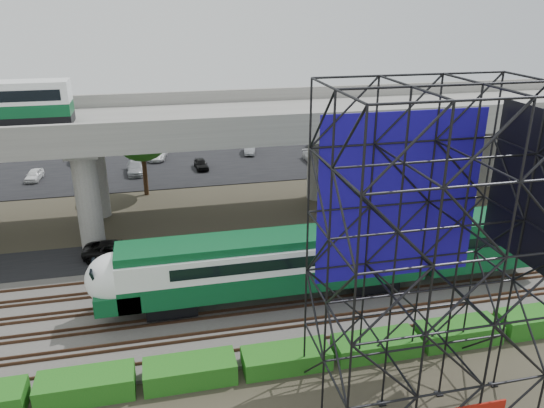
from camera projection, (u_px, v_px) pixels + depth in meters
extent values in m
plane|color=#474233|center=(252.00, 323.00, 31.58)|extent=(140.00, 140.00, 0.00)
cube|color=slate|center=(246.00, 304.00, 33.36)|extent=(90.00, 12.00, 0.20)
cube|color=black|center=(227.00, 247.00, 41.10)|extent=(90.00, 5.00, 0.08)
cube|color=black|center=(198.00, 162.00, 62.44)|extent=(90.00, 18.00, 0.08)
cube|color=#41566C|center=(185.00, 122.00, 82.43)|extent=(140.00, 40.00, 0.03)
cube|color=#472D1E|center=(262.00, 346.00, 29.01)|extent=(90.00, 0.08, 0.16)
cube|color=#472D1E|center=(256.00, 331.00, 30.32)|extent=(90.00, 0.08, 0.16)
cube|color=#472D1E|center=(255.00, 326.00, 30.83)|extent=(90.00, 0.08, 0.16)
cube|color=#472D1E|center=(250.00, 313.00, 32.13)|extent=(90.00, 0.08, 0.16)
cube|color=#472D1E|center=(248.00, 308.00, 32.64)|extent=(90.00, 0.08, 0.16)
cube|color=#472D1E|center=(244.00, 296.00, 33.95)|extent=(90.00, 0.08, 0.16)
cube|color=#472D1E|center=(243.00, 291.00, 34.46)|extent=(90.00, 0.08, 0.16)
cube|color=#472D1E|center=(239.00, 280.00, 35.77)|extent=(90.00, 0.08, 0.16)
cube|color=#472D1E|center=(238.00, 277.00, 36.27)|extent=(90.00, 0.08, 0.16)
cube|color=#472D1E|center=(235.00, 267.00, 37.58)|extent=(90.00, 0.08, 0.16)
cube|color=black|center=(171.00, 303.00, 32.15)|extent=(3.00, 2.20, 0.90)
cube|color=black|center=(372.00, 279.00, 34.83)|extent=(3.00, 2.20, 0.90)
cube|color=#0A4C25|center=(276.00, 275.00, 33.07)|extent=(19.00, 3.00, 1.40)
cube|color=white|center=(276.00, 254.00, 32.54)|extent=(19.00, 3.00, 1.50)
cube|color=#0A4C25|center=(276.00, 239.00, 32.18)|extent=(19.00, 2.60, 0.50)
cube|color=black|center=(291.00, 252.00, 32.73)|extent=(15.00, 3.06, 0.70)
ellipsoid|color=white|center=(117.00, 279.00, 30.79)|extent=(3.60, 3.00, 3.20)
cube|color=#0A4C25|center=(119.00, 294.00, 31.17)|extent=(2.60, 3.00, 1.10)
cube|color=black|center=(96.00, 273.00, 30.38)|extent=(0.48, 2.00, 1.09)
cube|color=#0A4C25|center=(478.00, 239.00, 35.59)|extent=(8.00, 3.00, 3.40)
cube|color=#9E9B93|center=(214.00, 123.00, 42.98)|extent=(80.00, 12.00, 1.20)
cube|color=#9E9B93|center=(223.00, 125.00, 37.34)|extent=(80.00, 0.50, 1.10)
cube|color=#9E9B93|center=(206.00, 97.00, 47.78)|extent=(80.00, 0.50, 1.10)
cylinder|color=#9E9B93|center=(88.00, 201.00, 39.41)|extent=(1.80, 1.80, 8.00)
cylinder|color=#9E9B93|center=(96.00, 172.00, 45.77)|extent=(1.80, 1.80, 8.00)
cube|color=#9E9B93|center=(86.00, 141.00, 41.25)|extent=(2.40, 9.00, 0.60)
cylinder|color=#9E9B93|center=(343.00, 181.00, 43.54)|extent=(1.80, 1.80, 8.00)
cylinder|color=#9E9B93|center=(317.00, 158.00, 49.89)|extent=(1.80, 1.80, 8.00)
cube|color=#9E9B93|center=(331.00, 128.00, 45.37)|extent=(2.40, 9.00, 0.60)
cylinder|color=#9E9B93|center=(534.00, 167.00, 47.25)|extent=(1.80, 1.80, 8.00)
cylinder|color=#9E9B93|center=(487.00, 147.00, 53.61)|extent=(1.80, 1.80, 8.00)
cube|color=#9E9B93|center=(515.00, 118.00, 49.08)|extent=(2.40, 9.00, 0.60)
cube|color=#1A0E9B|center=(400.00, 198.00, 24.99)|extent=(8.10, 0.08, 8.25)
cube|color=black|center=(531.00, 188.00, 22.72)|extent=(0.06, 5.40, 6.75)
cube|color=black|center=(410.00, 398.00, 25.59)|extent=(9.36, 6.36, 0.08)
cube|color=#156016|center=(86.00, 386.00, 25.60)|extent=(4.60, 1.80, 1.20)
cube|color=#156016|center=(190.00, 371.00, 26.64)|extent=(4.60, 1.80, 1.15)
cube|color=#156016|center=(286.00, 358.00, 27.69)|extent=(4.60, 1.80, 1.03)
cube|color=#156016|center=(376.00, 345.00, 28.73)|extent=(4.60, 1.80, 1.01)
cube|color=#156016|center=(459.00, 333.00, 29.74)|extent=(4.60, 1.80, 1.12)
cube|color=#156016|center=(536.00, 321.00, 30.76)|extent=(4.60, 1.80, 1.20)
cylinder|color=#382314|center=(386.00, 196.00, 44.94)|extent=(0.44, 0.44, 4.80)
ellipsoid|color=#156016|center=(389.00, 160.00, 43.78)|extent=(4.94, 4.94, 4.18)
cylinder|color=#382314|center=(145.00, 171.00, 51.27)|extent=(0.44, 0.44, 4.80)
ellipsoid|color=#156016|center=(142.00, 139.00, 50.10)|extent=(4.94, 4.94, 4.18)
imported|color=black|center=(115.00, 250.00, 39.08)|extent=(4.92, 2.76, 1.30)
imported|color=white|center=(34.00, 175.00, 55.89)|extent=(1.69, 3.42, 1.12)
imported|color=#ABAFB3|center=(80.00, 158.00, 61.25)|extent=(2.13, 4.16, 1.31)
imported|color=#9C9DA3|center=(136.00, 167.00, 58.01)|extent=(2.02, 4.53, 1.29)
imported|color=white|center=(157.00, 154.00, 63.08)|extent=(2.61, 4.45, 1.16)
imported|color=black|center=(201.00, 164.00, 59.51)|extent=(1.58, 3.41, 1.13)
imported|color=gray|center=(250.00, 149.00, 65.38)|extent=(1.98, 3.84, 1.20)
imported|color=silver|center=(312.00, 157.00, 62.19)|extent=(1.60, 3.80, 1.10)
imported|color=silver|center=(317.00, 145.00, 67.19)|extent=(1.89, 3.93, 1.08)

